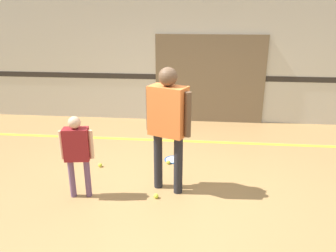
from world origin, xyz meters
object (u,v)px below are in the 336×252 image
object	(u,v)px
racket_spare_on_floor	(174,159)
tennis_ball_stray_left	(100,165)
tennis_ball_near_instructor	(156,196)
tennis_ball_by_spare_racket	(168,162)
person_instructor	(168,117)
person_student_left	(77,148)

from	to	relation	value
racket_spare_on_floor	tennis_ball_stray_left	bearing A→B (deg)	112.58
tennis_ball_near_instructor	tennis_ball_by_spare_racket	world-z (taller)	same
person_instructor	tennis_ball_stray_left	size ratio (longest dim) A/B	26.86
tennis_ball_near_instructor	person_instructor	bearing A→B (deg)	61.37
racket_spare_on_floor	tennis_ball_stray_left	xyz separation A→B (m)	(-1.19, -0.40, 0.02)
person_student_left	tennis_ball_by_spare_racket	xyz separation A→B (m)	(1.11, 1.13, -0.69)
tennis_ball_by_spare_racket	tennis_ball_stray_left	size ratio (longest dim) A/B	1.00
person_instructor	person_student_left	size ratio (longest dim) A/B	1.52
tennis_ball_by_spare_racket	racket_spare_on_floor	bearing A→B (deg)	67.72
tennis_ball_stray_left	tennis_ball_by_spare_racket	bearing A→B (deg)	11.20
person_instructor	racket_spare_on_floor	distance (m)	1.48
person_instructor	tennis_ball_by_spare_racket	world-z (taller)	person_instructor
racket_spare_on_floor	tennis_ball_stray_left	distance (m)	1.25
tennis_ball_near_instructor	tennis_ball_stray_left	world-z (taller)	same
person_student_left	tennis_ball_by_spare_racket	size ratio (longest dim) A/B	17.70
tennis_ball_by_spare_racket	person_instructor	bearing A→B (deg)	-84.68
person_instructor	racket_spare_on_floor	world-z (taller)	person_instructor
racket_spare_on_floor	tennis_ball_near_instructor	distance (m)	1.27
person_instructor	racket_spare_on_floor	size ratio (longest dim) A/B	3.25
person_student_left	tennis_ball_by_spare_racket	distance (m)	1.73
person_instructor	racket_spare_on_floor	bearing A→B (deg)	112.86
person_student_left	tennis_ball_near_instructor	world-z (taller)	person_student_left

